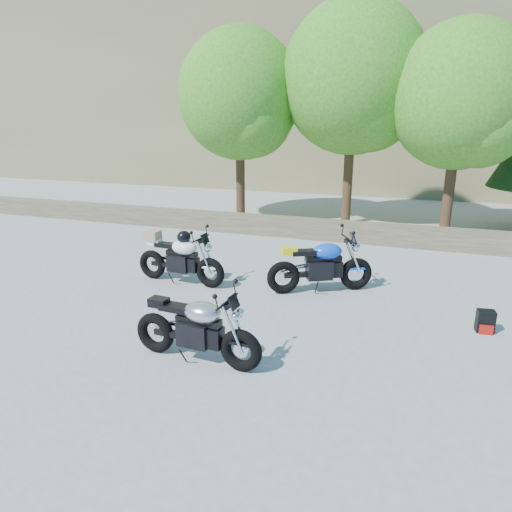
{
  "coord_description": "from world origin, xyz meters",
  "views": [
    {
      "loc": [
        2.76,
        -6.28,
        3.06
      ],
      "look_at": [
        0.2,
        1.0,
        0.75
      ],
      "focal_mm": 32.0,
      "sensor_mm": 36.0,
      "label": 1
    }
  ],
  "objects_px": {
    "silver_bike": "(197,330)",
    "backpack": "(485,322)",
    "white_bike": "(180,257)",
    "blue_bike": "(321,266)"
  },
  "relations": [
    {
      "from": "silver_bike",
      "to": "backpack",
      "type": "bearing_deg",
      "value": 34.47
    },
    {
      "from": "silver_bike",
      "to": "backpack",
      "type": "distance_m",
      "value": 4.3
    },
    {
      "from": "blue_bike",
      "to": "backpack",
      "type": "bearing_deg",
      "value": -45.79
    },
    {
      "from": "blue_bike",
      "to": "silver_bike",
      "type": "bearing_deg",
      "value": -136.13
    },
    {
      "from": "white_bike",
      "to": "blue_bike",
      "type": "relative_size",
      "value": 1.04
    },
    {
      "from": "white_bike",
      "to": "backpack",
      "type": "distance_m",
      "value": 5.38
    },
    {
      "from": "backpack",
      "to": "blue_bike",
      "type": "bearing_deg",
      "value": 155.63
    },
    {
      "from": "blue_bike",
      "to": "backpack",
      "type": "distance_m",
      "value": 2.83
    },
    {
      "from": "silver_bike",
      "to": "backpack",
      "type": "relative_size",
      "value": 5.47
    },
    {
      "from": "silver_bike",
      "to": "backpack",
      "type": "height_order",
      "value": "silver_bike"
    }
  ]
}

